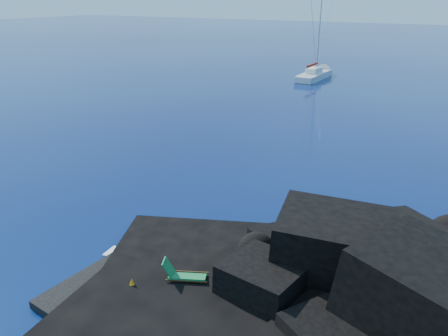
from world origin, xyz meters
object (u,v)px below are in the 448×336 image
object	(u,v)px
deck_chair	(187,272)
marker_cone	(132,284)
sunbather	(151,274)
sailboat	(315,79)

from	to	relation	value
deck_chair	marker_cone	distance (m)	2.32
deck_chair	sunbather	distance (m)	1.76
sailboat	sunbather	world-z (taller)	sailboat
sunbather	marker_cone	size ratio (longest dim) A/B	2.87
deck_chair	marker_cone	bearing A→B (deg)	-164.24
deck_chair	marker_cone	xyz separation A→B (m)	(-1.76, -1.47, -0.32)
deck_chair	marker_cone	size ratio (longest dim) A/B	3.05
marker_cone	sailboat	bearing A→B (deg)	100.30
sunbather	marker_cone	bearing A→B (deg)	-86.60
marker_cone	sunbather	bearing A→B (deg)	84.94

